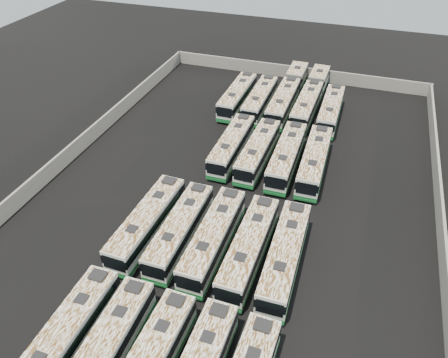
{
  "coord_description": "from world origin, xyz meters",
  "views": [
    {
      "loc": [
        11.77,
        -37.06,
        32.03
      ],
      "look_at": [
        -1.47,
        1.61,
        1.6
      ],
      "focal_mm": 35.0,
      "sensor_mm": 36.0,
      "label": 1
    }
  ],
  "objects_px": {
    "bus_back_far_right": "(331,110)",
    "bus_midfront_right": "(249,248)",
    "bus_front_far_left": "(65,338)",
    "bus_back_left": "(260,100)",
    "bus_front_left": "(105,352)",
    "bus_midback_center": "(258,151)",
    "bus_back_center": "(288,93)",
    "bus_midback_far_right": "(314,161)",
    "bus_midback_right": "(286,156)",
    "bus_midfront_center": "(213,238)",
    "bus_back_far_left": "(237,96)",
    "bus_midfront_left": "(180,230)",
    "bus_midfront_far_left": "(147,222)",
    "bus_midfront_far_right": "(285,256)",
    "bus_midback_left": "(232,146)"
  },
  "relations": [
    {
      "from": "bus_midback_right",
      "to": "bus_back_left",
      "type": "height_order",
      "value": "bus_midback_right"
    },
    {
      "from": "bus_midfront_right",
      "to": "bus_midback_center",
      "type": "height_order",
      "value": "bus_midfront_right"
    },
    {
      "from": "bus_midfront_right",
      "to": "bus_midfront_left",
      "type": "bearing_deg",
      "value": 178.76
    },
    {
      "from": "bus_midfront_far_right",
      "to": "bus_midback_far_right",
      "type": "xyz_separation_m",
      "value": [
        -0.01,
        16.77,
        -0.02
      ]
    },
    {
      "from": "bus_front_left",
      "to": "bus_back_far_right",
      "type": "relative_size",
      "value": 1.01
    },
    {
      "from": "bus_back_far_right",
      "to": "bus_midfront_right",
      "type": "bearing_deg",
      "value": -96.97
    },
    {
      "from": "bus_midback_far_right",
      "to": "bus_midback_left",
      "type": "bearing_deg",
      "value": 178.09
    },
    {
      "from": "bus_midfront_right",
      "to": "bus_back_left",
      "type": "distance_m",
      "value": 31.68
    },
    {
      "from": "bus_midback_right",
      "to": "bus_midback_far_right",
      "type": "xyz_separation_m",
      "value": [
        3.47,
        0.07,
        0.0
      ]
    },
    {
      "from": "bus_back_far_left",
      "to": "bus_midback_center",
      "type": "bearing_deg",
      "value": -62.59
    },
    {
      "from": "bus_front_left",
      "to": "bus_midback_left",
      "type": "distance_m",
      "value": 30.94
    },
    {
      "from": "bus_front_far_left",
      "to": "bus_front_left",
      "type": "bearing_deg",
      "value": -0.57
    },
    {
      "from": "bus_midfront_far_right",
      "to": "bus_midback_right",
      "type": "height_order",
      "value": "bus_midfront_far_right"
    },
    {
      "from": "bus_midfront_right",
      "to": "bus_back_far_left",
      "type": "height_order",
      "value": "bus_midfront_right"
    },
    {
      "from": "bus_midfront_right",
      "to": "bus_back_far_right",
      "type": "height_order",
      "value": "bus_midfront_right"
    },
    {
      "from": "bus_front_far_left",
      "to": "bus_midback_center",
      "type": "distance_m",
      "value": 31.56
    },
    {
      "from": "bus_back_center",
      "to": "bus_midback_right",
      "type": "bearing_deg",
      "value": -78.27
    },
    {
      "from": "bus_midfront_far_left",
      "to": "bus_midfront_far_right",
      "type": "height_order",
      "value": "bus_midfront_far_right"
    },
    {
      "from": "bus_midfront_far_left",
      "to": "bus_midfront_center",
      "type": "height_order",
      "value": "bus_midfront_center"
    },
    {
      "from": "bus_back_far_left",
      "to": "bus_midfront_left",
      "type": "bearing_deg",
      "value": -82.9
    },
    {
      "from": "bus_midfront_center",
      "to": "bus_back_far_right",
      "type": "relative_size",
      "value": 1.03
    },
    {
      "from": "bus_front_left",
      "to": "bus_back_left",
      "type": "height_order",
      "value": "bus_back_left"
    },
    {
      "from": "bus_midback_far_right",
      "to": "bus_back_far_left",
      "type": "relative_size",
      "value": 1.02
    },
    {
      "from": "bus_front_left",
      "to": "bus_midfront_right",
      "type": "relative_size",
      "value": 0.98
    },
    {
      "from": "bus_midback_left",
      "to": "bus_midback_center",
      "type": "distance_m",
      "value": 3.56
    },
    {
      "from": "bus_front_far_left",
      "to": "bus_back_left",
      "type": "height_order",
      "value": "bus_front_far_left"
    },
    {
      "from": "bus_midfront_right",
      "to": "bus_midfront_center",
      "type": "bearing_deg",
      "value": 178.04
    },
    {
      "from": "bus_midfront_right",
      "to": "bus_midback_center",
      "type": "bearing_deg",
      "value": 103.09
    },
    {
      "from": "bus_midfront_far_left",
      "to": "bus_midfront_far_right",
      "type": "bearing_deg",
      "value": 1.29
    },
    {
      "from": "bus_front_left",
      "to": "bus_midback_center",
      "type": "relative_size",
      "value": 1.0
    },
    {
      "from": "bus_front_left",
      "to": "bus_midfront_left",
      "type": "height_order",
      "value": "bus_front_left"
    },
    {
      "from": "bus_midfront_center",
      "to": "bus_midfront_right",
      "type": "xyz_separation_m",
      "value": [
        3.69,
        -0.17,
        -0.01
      ]
    },
    {
      "from": "bus_midback_center",
      "to": "bus_back_center",
      "type": "height_order",
      "value": "bus_back_center"
    },
    {
      "from": "bus_midback_center",
      "to": "bus_midfront_center",
      "type": "bearing_deg",
      "value": -88.85
    },
    {
      "from": "bus_midfront_right",
      "to": "bus_back_center",
      "type": "distance_m",
      "value": 34.57
    },
    {
      "from": "bus_midback_center",
      "to": "bus_midback_left",
      "type": "bearing_deg",
      "value": 178.34
    },
    {
      "from": "bus_back_center",
      "to": "bus_front_far_left",
      "type": "bearing_deg",
      "value": -98.39
    },
    {
      "from": "bus_midback_center",
      "to": "bus_midback_far_right",
      "type": "bearing_deg",
      "value": 1.27
    },
    {
      "from": "bus_midback_far_right",
      "to": "bus_midfront_right",
      "type": "bearing_deg",
      "value": -102.78
    },
    {
      "from": "bus_front_left",
      "to": "bus_back_far_left",
      "type": "bearing_deg",
      "value": 93.63
    },
    {
      "from": "bus_midfront_center",
      "to": "bus_back_center",
      "type": "xyz_separation_m",
      "value": [
        0.05,
        34.21,
        -0.0
      ]
    },
    {
      "from": "bus_midback_center",
      "to": "bus_back_center",
      "type": "distance_m",
      "value": 17.57
    },
    {
      "from": "bus_midfront_far_left",
      "to": "bus_back_far_right",
      "type": "distance_m",
      "value": 33.98
    },
    {
      "from": "bus_midfront_center",
      "to": "bus_back_far_left",
      "type": "xyz_separation_m",
      "value": [
        -7.18,
        30.67,
        -0.04
      ]
    },
    {
      "from": "bus_midfront_far_left",
      "to": "bus_midback_right",
      "type": "xyz_separation_m",
      "value": [
        10.84,
        16.65,
        0.0
      ]
    },
    {
      "from": "bus_midfront_left",
      "to": "bus_midfront_center",
      "type": "relative_size",
      "value": 0.97
    },
    {
      "from": "bus_midfront_far_right",
      "to": "bus_back_left",
      "type": "distance_m",
      "value": 32.6
    },
    {
      "from": "bus_midfront_left",
      "to": "bus_midfront_right",
      "type": "bearing_deg",
      "value": -2.02
    },
    {
      "from": "bus_midfront_far_left",
      "to": "bus_midfront_left",
      "type": "height_order",
      "value": "bus_midfront_far_left"
    },
    {
      "from": "bus_midfront_left",
      "to": "bus_back_center",
      "type": "bearing_deg",
      "value": 83.82
    }
  ]
}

